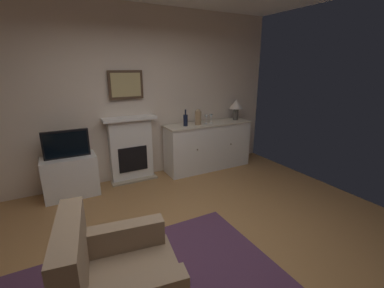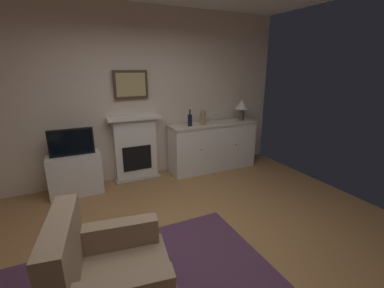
% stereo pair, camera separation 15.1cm
% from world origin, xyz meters
% --- Properties ---
extents(ground_plane, '(5.43, 4.61, 0.10)m').
position_xyz_m(ground_plane, '(0.00, 0.00, -0.05)').
color(ground_plane, '#9E7042').
rests_on(ground_plane, ground).
extents(wall_rear, '(5.43, 0.06, 2.82)m').
position_xyz_m(wall_rear, '(0.00, 2.28, 1.41)').
color(wall_rear, beige).
rests_on(wall_rear, ground_plane).
extents(fireplace_unit, '(0.87, 0.30, 1.10)m').
position_xyz_m(fireplace_unit, '(-0.08, 2.15, 0.55)').
color(fireplace_unit, white).
rests_on(fireplace_unit, ground_plane).
extents(framed_picture, '(0.55, 0.04, 0.45)m').
position_xyz_m(framed_picture, '(-0.08, 2.19, 1.60)').
color(framed_picture, '#473323').
extents(sideboard_cabinet, '(1.67, 0.49, 0.89)m').
position_xyz_m(sideboard_cabinet, '(1.33, 1.97, 0.44)').
color(sideboard_cabinet, white).
rests_on(sideboard_cabinet, ground_plane).
extents(table_lamp, '(0.26, 0.26, 0.40)m').
position_xyz_m(table_lamp, '(1.96, 1.97, 1.17)').
color(table_lamp, '#4C4742').
rests_on(table_lamp, sideboard_cabinet).
extents(wine_bottle, '(0.08, 0.08, 0.29)m').
position_xyz_m(wine_bottle, '(0.84, 1.93, 0.99)').
color(wine_bottle, black).
rests_on(wine_bottle, sideboard_cabinet).
extents(wine_glass_left, '(0.07, 0.07, 0.16)m').
position_xyz_m(wine_glass_left, '(1.25, 1.92, 1.01)').
color(wine_glass_left, silver).
rests_on(wine_glass_left, sideboard_cabinet).
extents(wine_glass_center, '(0.07, 0.07, 0.16)m').
position_xyz_m(wine_glass_center, '(1.36, 1.93, 1.01)').
color(wine_glass_center, silver).
rests_on(wine_glass_center, sideboard_cabinet).
extents(vase_decorative, '(0.11, 0.11, 0.28)m').
position_xyz_m(vase_decorative, '(1.09, 1.92, 1.03)').
color(vase_decorative, '#9E7F5B').
rests_on(vase_decorative, sideboard_cabinet).
extents(tv_cabinet, '(0.75, 0.42, 0.62)m').
position_xyz_m(tv_cabinet, '(-1.06, 1.99, 0.31)').
color(tv_cabinet, white).
rests_on(tv_cabinet, ground_plane).
extents(tv_set, '(0.62, 0.07, 0.40)m').
position_xyz_m(tv_set, '(-1.06, 1.96, 0.82)').
color(tv_set, black).
rests_on(tv_set, tv_cabinet).
extents(armchair, '(0.91, 0.88, 0.92)m').
position_xyz_m(armchair, '(-0.92, -0.43, 0.38)').
color(armchair, '#8C7259').
rests_on(armchair, ground_plane).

